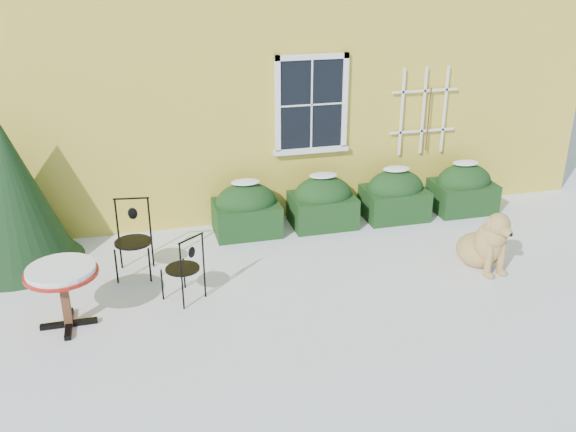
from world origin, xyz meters
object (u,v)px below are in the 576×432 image
object	(u,v)px
evergreen_shrub	(11,206)
patio_chair_far	(133,238)
bistro_table	(62,277)
dog	(486,244)
patio_chair_near	(185,267)

from	to	relation	value
evergreen_shrub	patio_chair_far	distance (m)	1.88
evergreen_shrub	patio_chair_far	xyz separation A→B (m)	(1.67, -0.79, -0.36)
evergreen_shrub	bistro_table	size ratio (longest dim) A/B	2.56
dog	patio_chair_near	bearing A→B (deg)	169.27
patio_chair_far	patio_chair_near	bearing A→B (deg)	-48.16
evergreen_shrub	patio_chair_far	bearing A→B (deg)	-25.37
patio_chair_near	dog	bearing A→B (deg)	140.07
evergreen_shrub	bistro_table	distance (m)	2.18
patio_chair_far	evergreen_shrub	bearing A→B (deg)	162.73
bistro_table	dog	world-z (taller)	dog
dog	patio_chair_far	bearing A→B (deg)	159.02
bistro_table	dog	bearing A→B (deg)	1.02
evergreen_shrub	bistro_table	bearing A→B (deg)	-68.40
patio_chair_near	patio_chair_far	world-z (taller)	patio_chair_far
bistro_table	patio_chair_far	size ratio (longest dim) A/B	0.80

